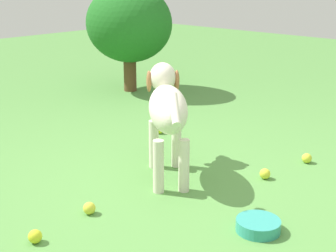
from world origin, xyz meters
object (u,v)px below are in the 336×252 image
Objects in this scene: dog at (167,108)px; tennis_ball_4 at (307,158)px; tennis_ball_0 at (160,130)px; tennis_ball_2 at (35,236)px; tennis_ball_1 at (265,174)px; water_bowl at (258,226)px; tennis_ball_3 at (89,208)px.

dog is 1.03m from tennis_ball_4.
tennis_ball_0 and tennis_ball_2 have the same top height.
tennis_ball_0 is at bearing -168.74° from tennis_ball_4.
tennis_ball_1 is 0.65m from water_bowl.
tennis_ball_0 is 1.72m from tennis_ball_2.
tennis_ball_0 is at bearing -1.29° from dog.
dog is at bearing -143.14° from tennis_ball_1.
tennis_ball_4 is 1.02m from water_bowl.
dog is 0.93m from water_bowl.
dog is at bearing -125.00° from tennis_ball_4.
tennis_ball_0 is 1.60m from water_bowl.
tennis_ball_0 is 1.00× the size of tennis_ball_4.
tennis_ball_2 is 0.30× the size of water_bowl.
tennis_ball_0 is 1.00× the size of tennis_ball_3.
tennis_ball_0 is 1.10m from tennis_ball_1.
tennis_ball_2 is (0.70, -1.57, 0.00)m from tennis_ball_0.
tennis_ball_3 is at bearing -108.64° from tennis_ball_4.
dog is 0.91m from tennis_ball_0.
tennis_ball_0 is at bearing 151.66° from water_bowl.
tennis_ball_2 is 1.00× the size of tennis_ball_3.
dog is 11.59× the size of tennis_ball_3.
tennis_ball_3 is 0.87m from water_bowl.
tennis_ball_1 is 0.42m from tennis_ball_4.
tennis_ball_1 and tennis_ball_4 have the same top height.
tennis_ball_1 is at bearing -9.83° from tennis_ball_0.
tennis_ball_0 reaches higher than water_bowl.
tennis_ball_2 is at bearing 137.04° from dog.
dog reaches higher than tennis_ball_4.
dog is at bearing 165.62° from water_bowl.
water_bowl is at bearing -153.05° from dog.
tennis_ball_2 is at bearing -65.90° from tennis_ball_0.
tennis_ball_3 reaches higher than water_bowl.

